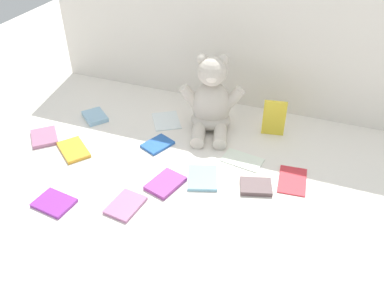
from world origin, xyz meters
TOP-DOWN VIEW (x-y plane):
  - ground_plane at (0.00, 0.00)m, footprint 3.20×3.20m
  - backdrop_drape at (0.00, 0.38)m, footprint 1.60×0.03m
  - teddy_bear at (-0.03, 0.16)m, footprint 0.25×0.24m
  - book_case_0 at (-0.13, -0.34)m, footprint 0.10×0.12m
  - book_case_1 at (-0.34, -0.41)m, footprint 0.12×0.10m
  - book_case_2 at (-0.17, -0.02)m, footprint 0.11×0.12m
  - book_case_3 at (-0.48, 0.06)m, footprint 0.13×0.12m
  - book_case_4 at (0.14, 0.00)m, footprint 0.15×0.10m
  - book_case_5 at (-0.21, 0.14)m, footprint 0.15×0.16m
  - book_case_6 at (-0.06, -0.21)m, footprint 0.11×0.14m
  - book_case_7 at (0.20, 0.20)m, footprint 0.08×0.03m
  - book_case_8 at (-0.58, -0.13)m, footprint 0.14×0.15m
  - book_case_9 at (0.21, -0.12)m, footprint 0.12×0.10m
  - book_case_10 at (0.04, -0.14)m, footprint 0.13×0.14m
  - book_case_11 at (-0.44, -0.16)m, footprint 0.16×0.15m
  - book_case_12 at (0.32, -0.05)m, footprint 0.10×0.15m

SIDE VIEW (x-z plane):
  - ground_plane at x=0.00m, z-range 0.00..0.00m
  - book_case_4 at x=0.14m, z-range 0.00..0.01m
  - book_case_5 at x=-0.21m, z-range 0.00..0.01m
  - book_case_12 at x=0.32m, z-range 0.00..0.01m
  - book_case_2 at x=-0.17m, z-range 0.00..0.01m
  - book_case_0 at x=-0.13m, z-range 0.00..0.01m
  - book_case_1 at x=-0.34m, z-range 0.00..0.01m
  - book_case_10 at x=0.04m, z-range 0.00..0.01m
  - book_case_11 at x=-0.44m, z-range 0.00..0.01m
  - book_case_6 at x=-0.06m, z-range 0.00..0.01m
  - book_case_8 at x=-0.58m, z-range 0.00..0.01m
  - book_case_9 at x=0.21m, z-range 0.00..0.02m
  - book_case_3 at x=-0.48m, z-range 0.00..0.02m
  - book_case_7 at x=0.20m, z-range 0.00..0.14m
  - teddy_bear at x=-0.03m, z-range -0.04..0.26m
  - backdrop_drape at x=0.00m, z-range 0.00..0.66m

